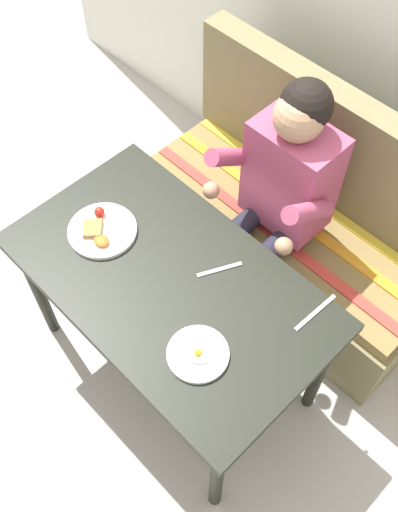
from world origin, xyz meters
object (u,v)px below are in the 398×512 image
at_px(couch, 293,227).
at_px(fork, 220,269).
at_px(plate_breakfast, 101,230).
at_px(knife, 315,312).
at_px(person, 279,189).
at_px(plate_eggs, 198,354).
at_px(table, 170,291).

height_order(couch, fork, couch).
height_order(couch, plate_breakfast, couch).
bearing_deg(knife, plate_breakfast, -156.08).
xyz_separation_m(person, plate_breakfast, (-0.33, -0.63, 0.00)).
bearing_deg(plate_breakfast, couch, 67.71).
bearing_deg(fork, plate_eggs, -31.41).
bearing_deg(person, plate_breakfast, -117.84).
bearing_deg(couch, plate_breakfast, -112.29).
bearing_deg(plate_eggs, couch, 107.53).
distance_m(person, plate_breakfast, 0.71).
height_order(plate_breakfast, fork, plate_breakfast).
xyz_separation_m(couch, plate_breakfast, (-0.33, -0.80, 0.41)).
height_order(table, person, person).
xyz_separation_m(plate_breakfast, fork, (0.43, 0.20, -0.01)).
height_order(table, plate_breakfast, plate_breakfast).
relative_size(table, knife, 6.00).
height_order(plate_breakfast, knife, plate_breakfast).
xyz_separation_m(table, plate_breakfast, (-0.33, -0.04, 0.09)).
xyz_separation_m(plate_breakfast, plate_eggs, (0.61, -0.09, -0.00)).
relative_size(table, couch, 0.83).
bearing_deg(table, person, 89.73).
distance_m(couch, person, 0.45).
distance_m(plate_breakfast, knife, 0.84).
xyz_separation_m(person, knife, (0.45, -0.32, -0.01)).
distance_m(person, plate_eggs, 0.77).
relative_size(person, knife, 6.06).
bearing_deg(knife, fork, -160.16).
height_order(fork, knife, same).
xyz_separation_m(person, plate_eggs, (0.28, -0.72, -0.00)).
bearing_deg(knife, person, 146.80).
relative_size(couch, person, 1.19).
bearing_deg(fork, person, 128.61).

